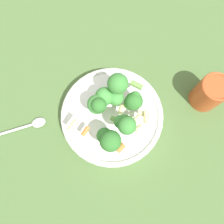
% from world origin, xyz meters
% --- Properties ---
extents(ground_plane, '(3.00, 3.00, 0.00)m').
position_xyz_m(ground_plane, '(0.00, 0.00, 0.00)').
color(ground_plane, '#4C6B38').
extents(bowl, '(0.25, 0.25, 0.04)m').
position_xyz_m(bowl, '(0.00, 0.00, 0.02)').
color(bowl, white).
rests_on(bowl, ground_plane).
extents(pasta_salad, '(0.17, 0.17, 0.10)m').
position_xyz_m(pasta_salad, '(0.01, -0.00, 0.10)').
color(pasta_salad, '#8CB766').
rests_on(pasta_salad, bowl).
extents(cup, '(0.07, 0.07, 0.09)m').
position_xyz_m(cup, '(0.22, 0.12, 0.05)').
color(cup, '#CC4C23').
rests_on(cup, ground_plane).
extents(spoon, '(0.17, 0.12, 0.01)m').
position_xyz_m(spoon, '(-0.22, -0.08, 0.01)').
color(spoon, silver).
rests_on(spoon, ground_plane).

